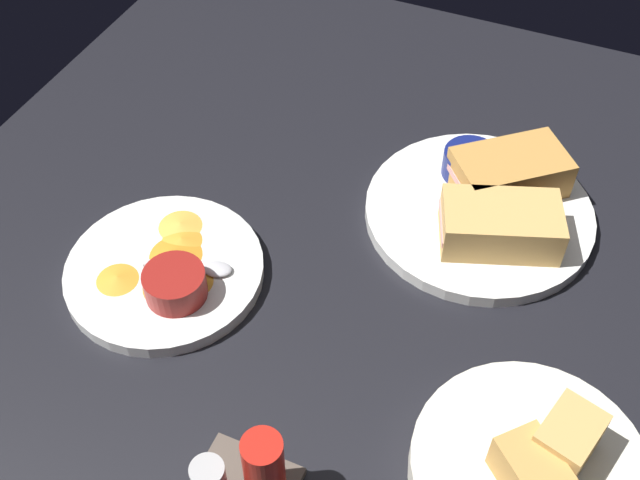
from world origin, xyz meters
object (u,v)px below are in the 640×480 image
sandwich_half_near (500,225)px  ramekin_dark_sauce (470,162)px  spoon_by_dark_ramekin (466,202)px  plate_chips_companion (165,271)px  bread_basket_rear (532,469)px  sandwich_half_far (509,172)px  plate_sandwich_main (479,213)px  ramekin_light_gravy (175,283)px  spoon_by_gravy_ramekin (205,268)px

sandwich_half_near → ramekin_dark_sauce: bearing=-57.0°
ramekin_dark_sauce → spoon_by_dark_ramekin: ramekin_dark_sauce is taller
spoon_by_dark_ramekin → plate_chips_companion: bearing=38.9°
plate_chips_companion → bread_basket_rear: bearing=169.7°
ramekin_dark_sauce → plate_chips_companion: size_ratio=0.30×
sandwich_half_far → spoon_by_dark_ramekin: 6.26cm
plate_sandwich_main → sandwich_half_near: bearing=127.8°
spoon_by_dark_ramekin → ramekin_light_gravy: 35.14cm
sandwich_half_far → bread_basket_rear: bearing=107.7°
bread_basket_rear → spoon_by_gravy_ramekin: bearing=-13.4°
plate_sandwich_main → sandwich_half_far: bearing=-112.2°
sandwich_half_far → ramekin_light_gravy: 41.01cm
plate_sandwich_main → plate_chips_companion: 37.02cm
sandwich_half_far → spoon_by_dark_ramekin: sandwich_half_far is taller
spoon_by_dark_ramekin → ramekin_light_gravy: size_ratio=1.50×
plate_chips_companion → sandwich_half_near: bearing=-150.6°
plate_chips_companion → spoon_by_dark_ramekin: bearing=-141.1°
sandwich_half_far → ramekin_light_gravy: size_ratio=2.24×
plate_chips_companion → ramekin_light_gravy: (-3.29, 2.74, 2.55)cm
ramekin_dark_sauce → spoon_by_gravy_ramekin: size_ratio=0.67×
plate_sandwich_main → ramekin_dark_sauce: bearing=-61.2°
spoon_by_dark_ramekin → bread_basket_rear: size_ratio=0.46×
spoon_by_gravy_ramekin → sandwich_half_far: bearing=-136.2°
ramekin_dark_sauce → bread_basket_rear: bearing=114.3°
spoon_by_gravy_ramekin → bread_basket_rear: 39.07cm
plate_chips_companion → bread_basket_rear: size_ratio=1.02×
spoon_by_dark_ramekin → sandwich_half_far: bearing=-127.8°
plate_chips_companion → bread_basket_rear: (-42.55, 7.75, 1.28)cm
spoon_by_dark_ramekin → spoon_by_gravy_ramekin: 31.40cm
plate_sandwich_main → sandwich_half_near: 6.02cm
plate_chips_companion → bread_basket_rear: 43.27cm
plate_sandwich_main → plate_chips_companion: size_ratio=1.22×
sandwich_half_far → ramekin_light_gravy: sandwich_half_far is taller
ramekin_dark_sauce → ramekin_light_gravy: bearing=52.5°
plate_chips_companion → ramekin_light_gravy: bearing=140.2°
sandwich_half_near → plate_chips_companion: 37.56cm
sandwich_half_near → ramekin_dark_sauce: sandwich_half_near is taller
spoon_by_gravy_ramekin → sandwich_half_near: bearing=-148.7°
spoon_by_gravy_ramekin → bread_basket_rear: size_ratio=0.46×
plate_sandwich_main → plate_chips_companion: same height
plate_sandwich_main → ramekin_light_gravy: size_ratio=4.04×
plate_sandwich_main → ramekin_light_gravy: ramekin_light_gravy is taller
sandwich_half_near → spoon_by_gravy_ramekin: 32.91cm
plate_sandwich_main → ramekin_dark_sauce: ramekin_dark_sauce is taller
ramekin_light_gravy → sandwich_half_far: bearing=-133.3°
plate_sandwich_main → spoon_by_dark_ramekin: 2.06cm
plate_sandwich_main → plate_chips_companion: (29.50, 22.37, 0.00)cm
ramekin_light_gravy → bread_basket_rear: 39.60cm
spoon_by_dark_ramekin → bread_basket_rear: 33.58cm
plate_chips_companion → spoon_by_gravy_ramekin: size_ratio=2.22×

